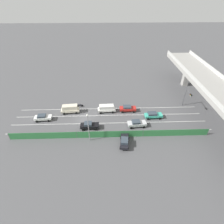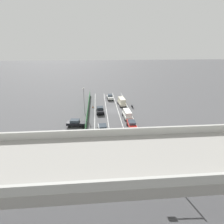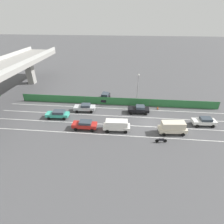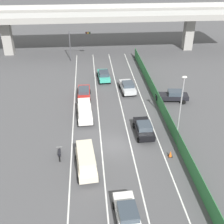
{
  "view_description": "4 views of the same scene",
  "coord_description": "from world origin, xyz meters",
  "px_view_note": "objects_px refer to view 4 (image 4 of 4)",
  "views": [
    {
      "loc": [
        36.95,
        6.23,
        28.57
      ],
      "look_at": [
        -1.49,
        7.51,
        1.21
      ],
      "focal_mm": 28.48,
      "sensor_mm": 36.0,
      "label": 1
    },
    {
      "loc": [
        3.98,
        48.02,
        18.44
      ],
      "look_at": [
        0.35,
        3.89,
        0.95
      ],
      "focal_mm": 28.61,
      "sensor_mm": 36.0,
      "label": 2
    },
    {
      "loc": [
        -30.01,
        4.29,
        18.88
      ],
      "look_at": [
        1.83,
        7.4,
        0.82
      ],
      "focal_mm": 28.29,
      "sensor_mm": 36.0,
      "label": 3
    },
    {
      "loc": [
        -2.74,
        -26.08,
        19.47
      ],
      "look_at": [
        0.03,
        5.46,
        1.2
      ],
      "focal_mm": 46.08,
      "sensor_mm": 36.0,
      "label": 4
    }
  ],
  "objects_px": {
    "car_van_white": "(85,111)",
    "traffic_light": "(77,40)",
    "car_sedan_silver": "(128,87)",
    "parked_sedan_dark": "(173,96)",
    "car_van_cream": "(86,160)",
    "motorcycle": "(60,154)",
    "traffic_cone": "(170,154)",
    "car_taxi_teal": "(104,75)",
    "car_sedan_red": "(84,93)",
    "car_sedan_white": "(127,214)",
    "street_lamp": "(181,99)",
    "car_sedan_black": "(144,128)"
  },
  "relations": [
    {
      "from": "car_van_white",
      "to": "motorcycle",
      "type": "xyz_separation_m",
      "value": [
        -2.74,
        -7.63,
        -0.73
      ]
    },
    {
      "from": "car_van_cream",
      "to": "parked_sedan_dark",
      "type": "relative_size",
      "value": 1.05
    },
    {
      "from": "motorcycle",
      "to": "parked_sedan_dark",
      "type": "distance_m",
      "value": 19.14
    },
    {
      "from": "car_taxi_teal",
      "to": "traffic_cone",
      "type": "relative_size",
      "value": 6.3
    },
    {
      "from": "car_sedan_white",
      "to": "traffic_cone",
      "type": "distance_m",
      "value": 9.77
    },
    {
      "from": "car_sedan_red",
      "to": "car_sedan_white",
      "type": "xyz_separation_m",
      "value": [
        3.39,
        -22.35,
        -0.02
      ]
    },
    {
      "from": "car_van_cream",
      "to": "car_sedan_silver",
      "type": "bearing_deg",
      "value": 69.54
    },
    {
      "from": "car_van_cream",
      "to": "car_sedan_black",
      "type": "bearing_deg",
      "value": 39.83
    },
    {
      "from": "car_sedan_black",
      "to": "street_lamp",
      "type": "distance_m",
      "value": 5.47
    },
    {
      "from": "traffic_light",
      "to": "car_sedan_red",
      "type": "bearing_deg",
      "value": -86.19
    },
    {
      "from": "parked_sedan_dark",
      "to": "motorcycle",
      "type": "bearing_deg",
      "value": -143.22
    },
    {
      "from": "car_sedan_silver",
      "to": "parked_sedan_dark",
      "type": "height_order",
      "value": "same"
    },
    {
      "from": "car_van_white",
      "to": "parked_sedan_dark",
      "type": "height_order",
      "value": "car_van_white"
    },
    {
      "from": "car_van_cream",
      "to": "street_lamp",
      "type": "height_order",
      "value": "street_lamp"
    },
    {
      "from": "car_van_white",
      "to": "traffic_light",
      "type": "height_order",
      "value": "traffic_light"
    },
    {
      "from": "car_taxi_teal",
      "to": "car_van_cream",
      "type": "xyz_separation_m",
      "value": [
        -3.13,
        -22.16,
        0.39
      ]
    },
    {
      "from": "car_sedan_white",
      "to": "parked_sedan_dark",
      "type": "distance_m",
      "value": 22.34
    },
    {
      "from": "car_sedan_red",
      "to": "traffic_cone",
      "type": "bearing_deg",
      "value": -57.78
    },
    {
      "from": "car_sedan_red",
      "to": "traffic_cone",
      "type": "xyz_separation_m",
      "value": [
        9.09,
        -14.43,
        -0.59
      ]
    },
    {
      "from": "parked_sedan_dark",
      "to": "car_van_white",
      "type": "bearing_deg",
      "value": -163.09
    },
    {
      "from": "motorcycle",
      "to": "traffic_light",
      "type": "height_order",
      "value": "traffic_light"
    },
    {
      "from": "traffic_light",
      "to": "car_van_white",
      "type": "bearing_deg",
      "value": -86.95
    },
    {
      "from": "motorcycle",
      "to": "traffic_light",
      "type": "distance_m",
      "value": 30.06
    },
    {
      "from": "traffic_cone",
      "to": "motorcycle",
      "type": "bearing_deg",
      "value": 175.42
    },
    {
      "from": "street_lamp",
      "to": "traffic_cone",
      "type": "height_order",
      "value": "street_lamp"
    },
    {
      "from": "car_van_white",
      "to": "traffic_light",
      "type": "xyz_separation_m",
      "value": [
        -1.18,
        22.17,
        2.91
      ]
    },
    {
      "from": "car_sedan_red",
      "to": "parked_sedan_dark",
      "type": "relative_size",
      "value": 0.94
    },
    {
      "from": "traffic_light",
      "to": "car_sedan_silver",
      "type": "bearing_deg",
      "value": -62.35
    },
    {
      "from": "car_sedan_black",
      "to": "car_taxi_teal",
      "type": "bearing_deg",
      "value": 102.64
    },
    {
      "from": "traffic_light",
      "to": "traffic_cone",
      "type": "height_order",
      "value": "traffic_light"
    },
    {
      "from": "car_van_cream",
      "to": "car_van_white",
      "type": "bearing_deg",
      "value": 90.48
    },
    {
      "from": "motorcycle",
      "to": "traffic_cone",
      "type": "bearing_deg",
      "value": -4.58
    },
    {
      "from": "car_sedan_red",
      "to": "car_van_white",
      "type": "bearing_deg",
      "value": -89.09
    },
    {
      "from": "traffic_cone",
      "to": "street_lamp",
      "type": "bearing_deg",
      "value": 65.56
    },
    {
      "from": "car_taxi_teal",
      "to": "traffic_light",
      "type": "distance_m",
      "value": 11.33
    },
    {
      "from": "traffic_light",
      "to": "street_lamp",
      "type": "height_order",
      "value": "street_lamp"
    },
    {
      "from": "parked_sedan_dark",
      "to": "traffic_light",
      "type": "relative_size",
      "value": 0.83
    },
    {
      "from": "car_sedan_white",
      "to": "car_taxi_teal",
      "type": "relative_size",
      "value": 0.95
    },
    {
      "from": "car_sedan_red",
      "to": "car_taxi_teal",
      "type": "height_order",
      "value": "car_sedan_red"
    },
    {
      "from": "car_van_cream",
      "to": "motorcycle",
      "type": "bearing_deg",
      "value": 140.71
    },
    {
      "from": "car_sedan_red",
      "to": "car_van_white",
      "type": "distance_m",
      "value": 5.87
    },
    {
      "from": "motorcycle",
      "to": "car_sedan_silver",
      "type": "bearing_deg",
      "value": 58.29
    },
    {
      "from": "car_van_white",
      "to": "street_lamp",
      "type": "height_order",
      "value": "street_lamp"
    },
    {
      "from": "car_van_cream",
      "to": "traffic_light",
      "type": "xyz_separation_m",
      "value": [
        -1.26,
        32.11,
        2.79
      ]
    },
    {
      "from": "car_sedan_red",
      "to": "car_taxi_teal",
      "type": "relative_size",
      "value": 0.96
    },
    {
      "from": "car_sedan_silver",
      "to": "traffic_cone",
      "type": "height_order",
      "value": "car_sedan_silver"
    },
    {
      "from": "car_sedan_silver",
      "to": "car_van_cream",
      "type": "distance_m",
      "value": 18.52
    },
    {
      "from": "car_sedan_red",
      "to": "traffic_light",
      "type": "xyz_separation_m",
      "value": [
        -1.09,
        16.31,
        3.16
      ]
    },
    {
      "from": "car_sedan_silver",
      "to": "car_van_white",
      "type": "height_order",
      "value": "car_van_white"
    },
    {
      "from": "traffic_light",
      "to": "car_sedan_white",
      "type": "bearing_deg",
      "value": -83.39
    }
  ]
}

